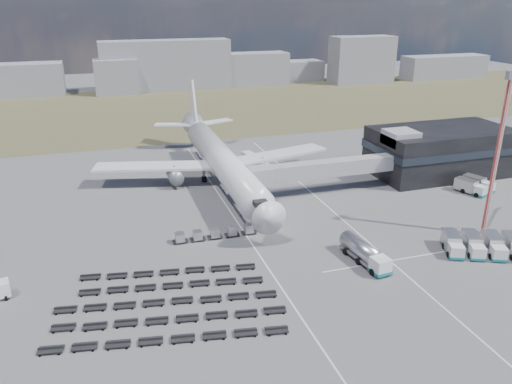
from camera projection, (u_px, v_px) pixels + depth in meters
name	position (u px, v px, depth m)	size (l,w,h in m)	color
ground	(271.00, 252.00, 76.81)	(420.00, 420.00, 0.00)	#565659
grass_strip	(168.00, 109.00, 174.45)	(420.00, 90.00, 0.01)	brown
lane_markings	(321.00, 235.00, 82.22)	(47.12, 110.00, 0.01)	silver
terminal	(440.00, 150.00, 109.60)	(30.40, 16.40, 11.00)	black
jet_bridge	(314.00, 170.00, 97.57)	(30.30, 3.80, 7.05)	#939399
airliner	(220.00, 159.00, 103.62)	(51.59, 64.53, 17.62)	white
skyline	(143.00, 72.00, 204.83)	(313.49, 26.45, 20.41)	gray
fuel_tanker	(365.00, 253.00, 73.15)	(3.65, 10.05, 3.17)	white
pushback_tug	(266.00, 225.00, 84.19)	(3.38, 1.90, 1.51)	white
catering_truck	(250.00, 160.00, 116.17)	(3.31, 5.93, 2.57)	white
service_trucks_near	(483.00, 245.00, 76.02)	(12.89, 10.21, 2.52)	white
service_trucks_far	(474.00, 185.00, 100.16)	(7.06, 7.65, 2.50)	white
uld_row	(215.00, 233.00, 80.83)	(13.76, 1.65, 1.51)	black
baggage_dollies	(168.00, 302.00, 63.53)	(30.07, 20.84, 0.65)	black
floodlight_mast	(497.00, 157.00, 77.65)	(2.54, 2.06, 26.62)	red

